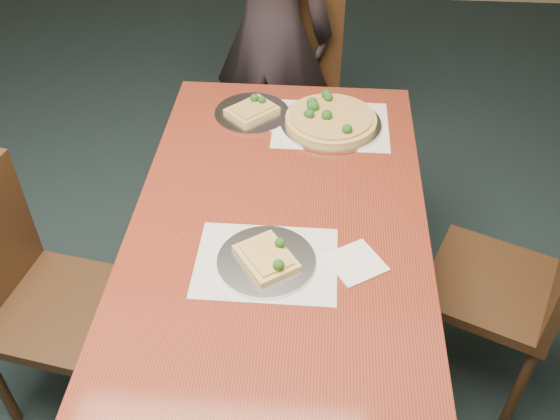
# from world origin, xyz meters

# --- Properties ---
(dining_table) EXTENTS (0.90, 1.50, 0.75)m
(dining_table) POSITION_xyz_m (0.36, 0.56, 0.66)
(dining_table) COLOR maroon
(dining_table) RESTS_ON ground
(chair_far) EXTENTS (0.44, 0.44, 0.91)m
(chair_far) POSITION_xyz_m (0.35, 1.67, 0.52)
(chair_far) COLOR black
(chair_far) RESTS_ON ground
(chair_left) EXTENTS (0.49, 0.49, 0.91)m
(chair_left) POSITION_xyz_m (-0.42, 0.38, 0.52)
(chair_left) COLOR black
(chair_left) RESTS_ON ground
(chair_right) EXTENTS (0.55, 0.55, 0.91)m
(chair_right) POSITION_xyz_m (1.15, 0.54, 0.52)
(chair_right) COLOR black
(chair_right) RESTS_ON ground
(diner) EXTENTS (0.62, 0.46, 1.55)m
(diner) POSITION_xyz_m (0.23, 1.73, 0.77)
(diner) COLOR black
(diner) RESTS_ON ground
(placemat_main) EXTENTS (0.42, 0.32, 0.00)m
(placemat_main) POSITION_xyz_m (0.51, 1.04, 0.75)
(placemat_main) COLOR white
(placemat_main) RESTS_ON dining_table
(placemat_near) EXTENTS (0.40, 0.30, 0.00)m
(placemat_near) POSITION_xyz_m (0.34, 0.34, 0.75)
(placemat_near) COLOR white
(placemat_near) RESTS_ON dining_table
(pizza_pan) EXTENTS (0.37, 0.37, 0.07)m
(pizza_pan) POSITION_xyz_m (0.50, 1.04, 0.77)
(pizza_pan) COLOR silver
(pizza_pan) RESTS_ON dining_table
(slice_plate_near) EXTENTS (0.28, 0.28, 0.06)m
(slice_plate_near) POSITION_xyz_m (0.34, 0.34, 0.76)
(slice_plate_near) COLOR silver
(slice_plate_near) RESTS_ON dining_table
(slice_plate_far) EXTENTS (0.28, 0.28, 0.06)m
(slice_plate_far) POSITION_xyz_m (0.21, 1.09, 0.76)
(slice_plate_far) COLOR silver
(slice_plate_far) RESTS_ON dining_table
(napkin) EXTENTS (0.19, 0.19, 0.01)m
(napkin) POSITION_xyz_m (0.59, 0.35, 0.75)
(napkin) COLOR white
(napkin) RESTS_ON dining_table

